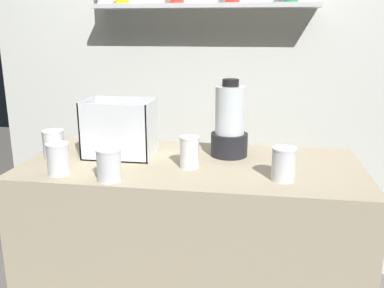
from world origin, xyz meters
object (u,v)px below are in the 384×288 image
(juice_cup_carrot_left, at_px, (58,161))
(juice_cup_pomegranate_far_right, at_px, (284,166))
(juice_cup_mango_middle, at_px, (109,166))
(juice_cup_carrot_right, at_px, (190,154))
(blender_pitcher, at_px, (230,125))
(juice_cup_carrot_far_left, at_px, (54,147))
(carrot_display_bin, at_px, (122,139))

(juice_cup_carrot_left, relative_size, juice_cup_pomegranate_far_right, 0.99)
(juice_cup_mango_middle, height_order, juice_cup_carrot_right, juice_cup_carrot_right)
(blender_pitcher, height_order, juice_cup_pomegranate_far_right, blender_pitcher)
(juice_cup_pomegranate_far_right, bearing_deg, juice_cup_carrot_left, -175.59)
(juice_cup_carrot_far_left, bearing_deg, juice_cup_mango_middle, -33.41)
(juice_cup_carrot_left, xyz_separation_m, juice_cup_pomegranate_far_right, (0.85, 0.07, 0.00))
(juice_cup_carrot_left, xyz_separation_m, juice_cup_carrot_right, (0.49, 0.16, 0.00))
(blender_pitcher, relative_size, juice_cup_pomegranate_far_right, 2.70)
(juice_cup_carrot_far_left, distance_m, juice_cup_carrot_right, 0.59)
(carrot_display_bin, height_order, juice_cup_pomegranate_far_right, carrot_display_bin)
(juice_cup_mango_middle, bearing_deg, blender_pitcher, 42.87)
(juice_cup_carrot_far_left, xyz_separation_m, juice_cup_pomegranate_far_right, (0.95, -0.11, -0.00))
(juice_cup_carrot_far_left, bearing_deg, juice_cup_carrot_right, -1.97)
(juice_cup_carrot_far_left, relative_size, juice_cup_carrot_left, 1.03)
(juice_cup_carrot_far_left, height_order, juice_cup_carrot_left, juice_cup_carrot_far_left)
(juice_cup_carrot_far_left, bearing_deg, carrot_display_bin, 20.04)
(blender_pitcher, relative_size, juice_cup_carrot_right, 2.61)
(carrot_display_bin, height_order, juice_cup_mango_middle, carrot_display_bin)
(juice_cup_carrot_far_left, distance_m, juice_cup_carrot_left, 0.20)
(carrot_display_bin, bearing_deg, juice_cup_pomegranate_far_right, -17.05)
(blender_pitcher, height_order, juice_cup_carrot_right, blender_pitcher)
(juice_cup_mango_middle, relative_size, juice_cup_carrot_right, 0.94)
(blender_pitcher, bearing_deg, juice_cup_pomegranate_far_right, -52.03)
(carrot_display_bin, xyz_separation_m, blender_pitcher, (0.46, 0.07, 0.06))
(blender_pitcher, xyz_separation_m, juice_cup_pomegranate_far_right, (0.22, -0.28, -0.08))
(blender_pitcher, xyz_separation_m, juice_cup_mango_middle, (-0.41, -0.38, -0.09))
(juice_cup_carrot_left, relative_size, juice_cup_mango_middle, 1.02)
(carrot_display_bin, xyz_separation_m, juice_cup_carrot_far_left, (-0.27, -0.10, -0.02))
(juice_cup_carrot_left, bearing_deg, juice_cup_carrot_right, 17.65)
(carrot_display_bin, xyz_separation_m, juice_cup_carrot_left, (-0.17, -0.27, -0.02))
(juice_cup_carrot_far_left, xyz_separation_m, juice_cup_carrot_left, (0.11, -0.18, -0.00))
(juice_cup_carrot_far_left, height_order, juice_cup_pomegranate_far_right, juice_cup_carrot_far_left)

